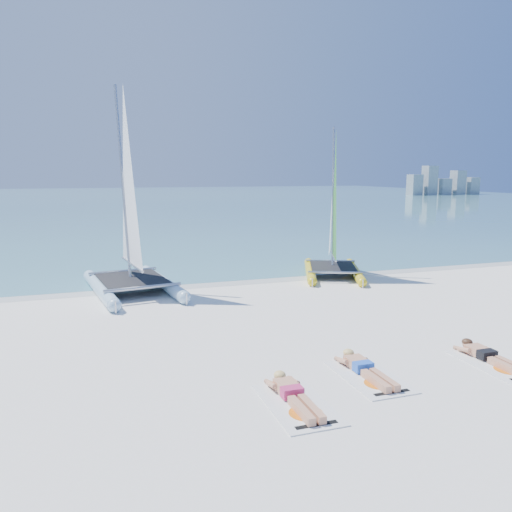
% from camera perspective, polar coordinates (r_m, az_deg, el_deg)
% --- Properties ---
extents(ground, '(140.00, 140.00, 0.00)m').
position_cam_1_polar(ground, '(12.98, 5.88, -7.71)').
color(ground, white).
rests_on(ground, ground).
extents(sea, '(140.00, 115.00, 0.01)m').
position_cam_1_polar(sea, '(74.56, -14.54, 6.28)').
color(sea, '#6CB4AE').
rests_on(sea, ground).
extents(wet_sand_strip, '(140.00, 1.40, 0.01)m').
position_cam_1_polar(wet_sand_strip, '(17.97, -1.35, -2.79)').
color(wet_sand_strip, beige).
rests_on(wet_sand_strip, ground).
extents(distant_skyline, '(14.00, 2.00, 5.00)m').
position_cam_1_polar(distant_skyline, '(94.01, 20.53, 7.77)').
color(distant_skyline, '#9FA5AF').
rests_on(distant_skyline, ground).
extents(catamaran_blue, '(3.11, 5.36, 6.92)m').
position_cam_1_polar(catamaran_blue, '(16.55, -14.28, 3.10)').
color(catamaran_blue, '#C1EBFE').
rests_on(catamaran_blue, ground).
extents(catamaran_yellow, '(3.46, 4.66, 5.74)m').
position_cam_1_polar(catamaran_yellow, '(19.16, 8.77, 3.34)').
color(catamaran_yellow, yellow).
rests_on(catamaran_yellow, ground).
extents(towel_a, '(1.00, 1.85, 0.02)m').
position_cam_1_polar(towel_a, '(8.72, 4.73, -16.53)').
color(towel_a, white).
rests_on(towel_a, ground).
extents(sunbather_a, '(0.37, 1.73, 0.26)m').
position_cam_1_polar(sunbather_a, '(8.83, 4.24, -15.38)').
color(sunbather_a, tan).
rests_on(sunbather_a, towel_a).
extents(towel_b, '(1.00, 1.85, 0.02)m').
position_cam_1_polar(towel_b, '(9.96, 12.81, -13.30)').
color(towel_b, white).
rests_on(towel_b, ground).
extents(sunbather_b, '(0.37, 1.73, 0.26)m').
position_cam_1_polar(sunbather_b, '(10.07, 12.25, -12.35)').
color(sunbather_b, tan).
rests_on(sunbather_b, towel_b).
extents(towel_c, '(1.00, 1.85, 0.02)m').
position_cam_1_polar(towel_c, '(11.41, 25.65, -11.04)').
color(towel_c, white).
rests_on(towel_c, ground).
extents(sunbather_c, '(0.37, 1.73, 0.26)m').
position_cam_1_polar(sunbather_c, '(11.50, 25.02, -10.25)').
color(sunbather_c, tan).
rests_on(sunbather_c, towel_c).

